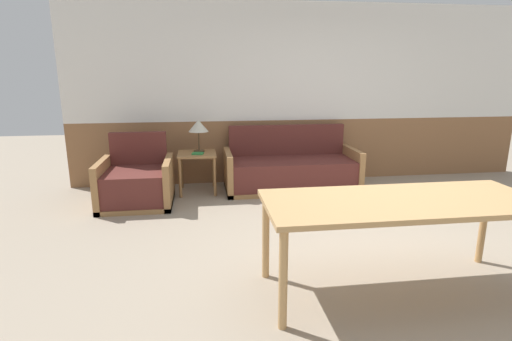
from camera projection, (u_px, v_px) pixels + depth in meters
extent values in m
plane|color=gray|center=(371.00, 247.00, 3.96)|extent=(16.00, 16.00, 0.00)
cube|color=#8E603D|center=(305.00, 150.00, 6.37)|extent=(7.20, 0.06, 0.96)
cube|color=white|center=(308.00, 62.00, 6.04)|extent=(7.20, 0.06, 1.74)
cube|color=#9E7042|center=(291.00, 187.00, 5.92)|extent=(1.93, 0.82, 0.06)
cube|color=#5B2823|center=(292.00, 173.00, 5.84)|extent=(1.77, 0.74, 0.39)
cube|color=#5B2823|center=(287.00, 140.00, 6.11)|extent=(1.77, 0.10, 0.46)
cube|color=#9E7042|center=(228.00, 172.00, 5.73)|extent=(0.08, 0.82, 0.59)
cube|color=#9E7042|center=(352.00, 168.00, 5.98)|extent=(0.08, 0.82, 0.59)
cube|color=#9E7042|center=(138.00, 202.00, 5.24)|extent=(0.91, 0.88, 0.06)
cube|color=#5B2823|center=(136.00, 186.00, 5.17)|extent=(0.75, 0.80, 0.39)
cube|color=#5B2823|center=(139.00, 148.00, 5.46)|extent=(0.75, 0.10, 0.44)
cube|color=#9E7042|center=(103.00, 184.00, 5.12)|extent=(0.08, 0.88, 0.59)
cube|color=#9E7042|center=(169.00, 181.00, 5.23)|extent=(0.08, 0.88, 0.59)
cube|color=#9E7042|center=(197.00, 154.00, 5.65)|extent=(0.53, 0.53, 0.03)
cylinder|color=#9E7042|center=(180.00, 178.00, 5.46)|extent=(0.04, 0.04, 0.54)
cylinder|color=#9E7042|center=(215.00, 177.00, 5.53)|extent=(0.04, 0.04, 0.54)
cylinder|color=#9E7042|center=(182.00, 170.00, 5.92)|extent=(0.04, 0.04, 0.54)
cylinder|color=#9E7042|center=(214.00, 169.00, 5.98)|extent=(0.04, 0.04, 0.54)
cylinder|color=#4C3823|center=(199.00, 151.00, 5.74)|extent=(0.15, 0.15, 0.02)
cylinder|color=#4C3823|center=(199.00, 141.00, 5.71)|extent=(0.02, 0.02, 0.27)
cone|color=beige|center=(198.00, 126.00, 5.65)|extent=(0.28, 0.28, 0.17)
cube|color=#2D7F3D|center=(198.00, 153.00, 5.56)|extent=(0.17, 0.15, 0.02)
cube|color=tan|center=(403.00, 202.00, 3.01)|extent=(2.10, 0.83, 0.04)
cylinder|color=tan|center=(283.00, 280.00, 2.63)|extent=(0.06, 0.06, 0.72)
cylinder|color=tan|center=(266.00, 237.00, 3.31)|extent=(0.06, 0.06, 0.72)
cylinder|color=tan|center=(483.00, 225.00, 3.58)|extent=(0.06, 0.06, 0.72)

